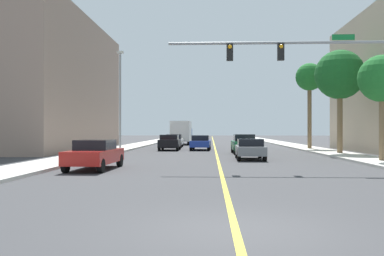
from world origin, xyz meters
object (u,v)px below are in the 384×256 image
(palm_near, at_px, (382,80))
(car_blue, at_px, (201,142))
(palm_far, at_px, (309,79))
(car_green, at_px, (244,144))
(car_red, at_px, (95,154))
(palm_mid, at_px, (340,75))
(traffic_signal_mast, at_px, (319,68))
(car_white, at_px, (174,141))
(car_black, at_px, (170,142))
(street_lamp, at_px, (120,96))
(car_gray, at_px, (250,149))
(delivery_truck, at_px, (182,132))

(palm_near, relative_size, car_blue, 1.38)
(palm_far, bearing_deg, car_green, -134.21)
(car_red, bearing_deg, palm_mid, -138.65)
(traffic_signal_mast, bearing_deg, car_white, 110.34)
(car_black, bearing_deg, street_lamp, -144.01)
(palm_mid, bearing_deg, palm_near, -90.09)
(street_lamp, height_order, car_green, street_lamp)
(traffic_signal_mast, relative_size, street_lamp, 1.26)
(traffic_signal_mast, height_order, car_black, traffic_signal_mast)
(car_red, bearing_deg, palm_near, -161.33)
(car_green, height_order, car_white, car_green)
(car_gray, height_order, car_red, car_red)
(palm_near, xyz_separation_m, car_red, (-15.41, -4.71, -4.05))
(delivery_truck, bearing_deg, car_green, -72.64)
(traffic_signal_mast, distance_m, palm_mid, 12.76)
(car_gray, xyz_separation_m, delivery_truck, (-6.31, 28.22, 0.92))
(car_green, bearing_deg, palm_near, -52.86)
(palm_near, height_order, car_black, palm_near)
(car_red, bearing_deg, delivery_truck, -91.20)
(traffic_signal_mast, distance_m, palm_near, 5.90)
(car_red, height_order, delivery_truck, delivery_truck)
(traffic_signal_mast, xyz_separation_m, car_red, (-10.89, -0.93, -4.22))
(traffic_signal_mast, distance_m, car_white, 27.14)
(car_white, height_order, delivery_truck, delivery_truck)
(palm_near, distance_m, palm_far, 16.30)
(car_gray, bearing_deg, delivery_truck, 103.84)
(palm_mid, xyz_separation_m, palm_far, (-0.43, 8.09, 0.71))
(palm_far, height_order, car_gray, palm_far)
(palm_mid, xyz_separation_m, delivery_truck, (-13.66, 22.58, -4.46))
(street_lamp, relative_size, delivery_truck, 1.20)
(palm_near, height_order, car_green, palm_near)
(palm_near, xyz_separation_m, car_blue, (-10.79, 15.27, -4.06))
(car_red, bearing_deg, car_white, -91.78)
(car_gray, distance_m, car_green, 6.73)
(palm_mid, distance_m, car_red, 20.74)
(car_gray, relative_size, delivery_truck, 0.60)
(palm_far, relative_size, car_blue, 1.85)
(palm_far, relative_size, car_white, 1.78)
(traffic_signal_mast, xyz_separation_m, palm_near, (4.53, 3.78, -0.17))
(car_gray, xyz_separation_m, car_white, (-6.51, 18.91, 0.05))
(palm_mid, bearing_deg, car_green, 171.42)
(traffic_signal_mast, height_order, car_blue, traffic_signal_mast)
(car_red, relative_size, car_white, 1.00)
(delivery_truck, bearing_deg, palm_near, -65.30)
(car_blue, bearing_deg, palm_near, -52.81)
(delivery_truck, bearing_deg, car_blue, -78.80)
(car_blue, distance_m, delivery_truck, 15.69)
(traffic_signal_mast, bearing_deg, palm_near, 39.88)
(palm_mid, bearing_deg, traffic_signal_mast, -110.92)
(palm_near, bearing_deg, car_gray, 161.54)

